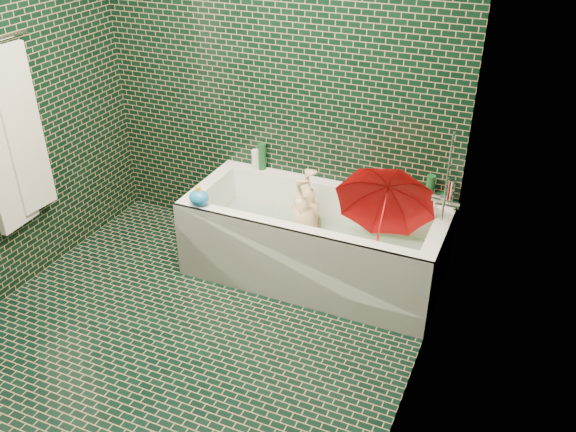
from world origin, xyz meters
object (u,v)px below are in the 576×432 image
at_px(rubber_duck, 416,192).
at_px(bath_toy, 199,197).
at_px(umbrella, 383,214).
at_px(bathtub, 314,249).
at_px(child, 308,231).

distance_m(rubber_duck, bath_toy, 1.42).
bearing_deg(umbrella, bathtub, 172.43).
relative_size(child, umbrella, 1.37).
bearing_deg(child, bath_toy, -56.46).
bearing_deg(bath_toy, bathtub, 16.27).
bearing_deg(bathtub, child, 141.70).
bearing_deg(rubber_duck, bath_toy, -159.91).
relative_size(child, rubber_duck, 7.05).
relative_size(rubber_duck, bath_toy, 0.80).
xyz_separation_m(umbrella, rubber_duck, (0.12, 0.37, -0.00)).
bearing_deg(child, umbrella, 87.25).
bearing_deg(rubber_duck, child, -161.64).
distance_m(child, umbrella, 0.59).
bearing_deg(umbrella, bath_toy, -171.53).
relative_size(bathtub, bath_toy, 11.58).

